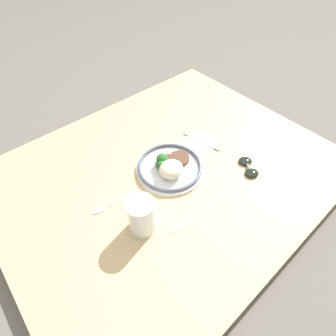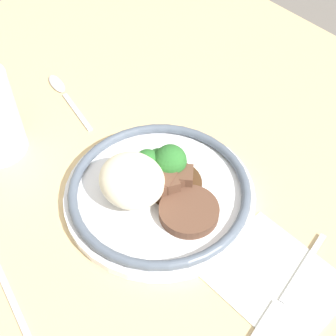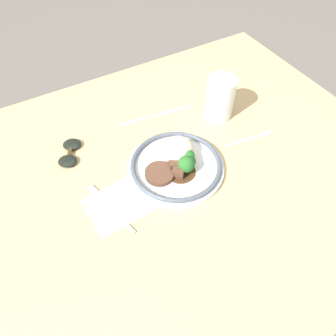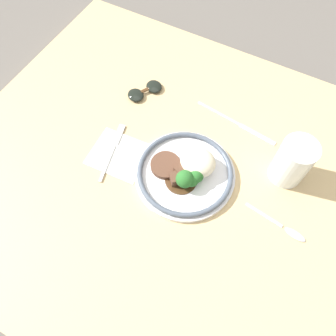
{
  "view_description": "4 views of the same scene",
  "coord_description": "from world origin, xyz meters",
  "px_view_note": "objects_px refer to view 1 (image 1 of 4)",
  "views": [
    {
      "loc": [
        0.4,
        0.46,
        0.73
      ],
      "look_at": [
        0.02,
        0.02,
        0.08
      ],
      "focal_mm": 28.0,
      "sensor_mm": 36.0,
      "label": 1
    },
    {
      "loc": [
        -0.28,
        0.22,
        0.5
      ],
      "look_at": [
        0.01,
        -0.01,
        0.08
      ],
      "focal_mm": 50.0,
      "sensor_mm": 36.0,
      "label": 2
    },
    {
      "loc": [
        -0.27,
        -0.43,
        0.67
      ],
      "look_at": [
        -0.03,
        -0.01,
        0.08
      ],
      "focal_mm": 35.0,
      "sensor_mm": 36.0,
      "label": 3
    },
    {
      "loc": [
        0.13,
        -0.32,
        0.73
      ],
      "look_at": [
        -0.03,
        -0.02,
        0.08
      ],
      "focal_mm": 35.0,
      "sensor_mm": 36.0,
      "label": 4
    }
  ],
  "objects_px": {
    "knife": "(200,215)",
    "sunglasses": "(248,167)",
    "juice_glass": "(142,216)",
    "plate": "(170,166)",
    "spoon": "(105,207)",
    "fork": "(205,143)"
  },
  "relations": [
    {
      "from": "knife",
      "to": "sunglasses",
      "type": "xyz_separation_m",
      "value": [
        -0.26,
        -0.02,
        0.01
      ]
    },
    {
      "from": "knife",
      "to": "sunglasses",
      "type": "distance_m",
      "value": 0.26
    },
    {
      "from": "juice_glass",
      "to": "fork",
      "type": "xyz_separation_m",
      "value": [
        -0.4,
        -0.13,
        -0.05
      ]
    },
    {
      "from": "juice_glass",
      "to": "plate",
      "type": "bearing_deg",
      "value": -151.14
    },
    {
      "from": "knife",
      "to": "juice_glass",
      "type": "bearing_deg",
      "value": -20.72
    },
    {
      "from": "juice_glass",
      "to": "knife",
      "type": "xyz_separation_m",
      "value": [
        -0.15,
        0.08,
        -0.05
      ]
    },
    {
      "from": "plate",
      "to": "sunglasses",
      "type": "height_order",
      "value": "plate"
    },
    {
      "from": "spoon",
      "to": "fork",
      "type": "bearing_deg",
      "value": -172.25
    },
    {
      "from": "spoon",
      "to": "juice_glass",
      "type": "bearing_deg",
      "value": 118.87
    },
    {
      "from": "plate",
      "to": "fork",
      "type": "height_order",
      "value": "plate"
    },
    {
      "from": "plate",
      "to": "spoon",
      "type": "distance_m",
      "value": 0.26
    },
    {
      "from": "fork",
      "to": "sunglasses",
      "type": "relative_size",
      "value": 1.52
    },
    {
      "from": "juice_glass",
      "to": "knife",
      "type": "relative_size",
      "value": 0.51
    },
    {
      "from": "juice_glass",
      "to": "sunglasses",
      "type": "bearing_deg",
      "value": 171.81
    },
    {
      "from": "sunglasses",
      "to": "plate",
      "type": "bearing_deg",
      "value": -9.63
    },
    {
      "from": "knife",
      "to": "sunglasses",
      "type": "bearing_deg",
      "value": -167.98
    },
    {
      "from": "plate",
      "to": "knife",
      "type": "relative_size",
      "value": 1.01
    },
    {
      "from": "fork",
      "to": "sunglasses",
      "type": "height_order",
      "value": "sunglasses"
    },
    {
      "from": "fork",
      "to": "sunglasses",
      "type": "bearing_deg",
      "value": -7.25
    },
    {
      "from": "fork",
      "to": "spoon",
      "type": "distance_m",
      "value": 0.45
    },
    {
      "from": "plate",
      "to": "spoon",
      "type": "bearing_deg",
      "value": -3.4
    },
    {
      "from": "knife",
      "to": "sunglasses",
      "type": "relative_size",
      "value": 2.13
    }
  ]
}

